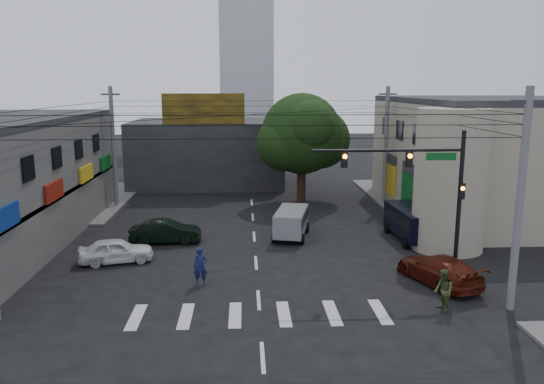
{
  "coord_description": "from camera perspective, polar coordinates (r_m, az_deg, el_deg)",
  "views": [
    {
      "loc": [
        -0.56,
        -24.77,
        9.16
      ],
      "look_at": [
        0.96,
        4.0,
        3.42
      ],
      "focal_mm": 35.0,
      "sensor_mm": 36.0,
      "label": 1
    }
  ],
  "objects": [
    {
      "name": "sidewalk_far_left",
      "position": [
        47.07,
        -24.7,
        -0.9
      ],
      "size": [
        16.0,
        16.0,
        0.15
      ],
      "primitive_type": "cube",
      "color": "#514F4C",
      "rests_on": "ground"
    },
    {
      "name": "maroon_sedan",
      "position": [
        26.47,
        17.48,
        -7.94
      ],
      "size": [
        4.91,
        5.95,
        1.37
      ],
      "primitive_type": "imported",
      "rotation": [
        0.0,
        0.0,
        3.48
      ],
      "color": "#4E160B",
      "rests_on": "ground"
    },
    {
      "name": "pedestrian_olive",
      "position": [
        23.3,
        17.95,
        -10.09
      ],
      "size": [
        0.92,
        0.74,
        1.78
      ],
      "primitive_type": "imported",
      "rotation": [
        0.0,
        0.0,
        -1.53
      ],
      "color": "#3C4A22",
      "rests_on": "ground"
    },
    {
      "name": "navy_van",
      "position": [
        33.23,
        14.73,
        -3.35
      ],
      "size": [
        5.1,
        2.34,
        1.97
      ],
      "primitive_type": null,
      "rotation": [
        0.0,
        0.0,
        1.62
      ],
      "color": "black",
      "rests_on": "ground"
    },
    {
      "name": "building_far",
      "position": [
        51.26,
        -6.86,
        4.29
      ],
      "size": [
        14.0,
        10.0,
        6.0
      ],
      "primitive_type": "cube",
      "color": "#232326",
      "rests_on": "ground"
    },
    {
      "name": "dark_sedan",
      "position": [
        32.25,
        -11.37,
        -4.19
      ],
      "size": [
        1.75,
        4.28,
        1.37
      ],
      "primitive_type": "imported",
      "rotation": [
        0.0,
        0.0,
        1.61
      ],
      "color": "black",
      "rests_on": "ground"
    },
    {
      "name": "ground",
      "position": [
        26.42,
        -1.63,
        -9.02
      ],
      "size": [
        160.0,
        160.0,
        0.0
      ],
      "primitive_type": "plane",
      "color": "black",
      "rests_on": "ground"
    },
    {
      "name": "corner_column",
      "position": [
        31.43,
        18.61,
        1.23
      ],
      "size": [
        4.0,
        4.0,
        8.0
      ],
      "primitive_type": "cylinder",
      "color": "gray",
      "rests_on": "ground"
    },
    {
      "name": "tower_distant",
      "position": [
        95.64,
        -2.8,
        18.97
      ],
      "size": [
        9.0,
        9.0,
        44.0
      ],
      "primitive_type": "cube",
      "color": "silver",
      "rests_on": "ground"
    },
    {
      "name": "utility_pole_far_right",
      "position": [
        42.49,
        12.13,
        4.86
      ],
      "size": [
        0.32,
        0.32,
        9.2
      ],
      "primitive_type": "cylinder",
      "color": "#59595B",
      "rests_on": "ground"
    },
    {
      "name": "street_tree",
      "position": [
        42.18,
        3.22,
        6.24
      ],
      "size": [
        6.4,
        6.4,
        8.7
      ],
      "color": "black",
      "rests_on": "ground"
    },
    {
      "name": "white_compact",
      "position": [
        29.34,
        -16.42,
        -6.06
      ],
      "size": [
        3.22,
        4.51,
        1.3
      ],
      "primitive_type": "imported",
      "rotation": [
        0.0,
        0.0,
        1.8
      ],
      "color": "silver",
      "rests_on": "ground"
    },
    {
      "name": "traffic_gantry",
      "position": [
        25.57,
        16.18,
        1.07
      ],
      "size": [
        7.1,
        0.35,
        7.2
      ],
      "color": "black",
      "rests_on": "ground"
    },
    {
      "name": "traffic_officer",
      "position": [
        25.17,
        -7.7,
        -7.97
      ],
      "size": [
        0.7,
        0.49,
        1.82
      ],
      "primitive_type": "imported",
      "rotation": [
        0.0,
        0.0,
        0.04
      ],
      "color": "#15194A",
      "rests_on": "ground"
    },
    {
      "name": "silver_minivan",
      "position": [
        32.73,
        2.09,
        -3.42
      ],
      "size": [
        4.74,
        3.41,
        1.73
      ],
      "primitive_type": null,
      "rotation": [
        0.0,
        0.0,
        1.35
      ],
      "color": "#989AA0",
      "rests_on": "ground"
    },
    {
      "name": "utility_pole_near_right",
      "position": [
        23.54,
        25.09,
        -0.98
      ],
      "size": [
        0.32,
        0.32,
        9.2
      ],
      "primitive_type": "cylinder",
      "color": "#59595B",
      "rests_on": "ground"
    },
    {
      "name": "building_right",
      "position": [
        42.4,
        23.01,
        3.38
      ],
      "size": [
        14.0,
        18.0,
        8.0
      ],
      "primitive_type": "cube",
      "color": "gray",
      "rests_on": "ground"
    },
    {
      "name": "sidewalk_far_right",
      "position": [
        47.5,
        20.05,
        -0.45
      ],
      "size": [
        16.0,
        16.0,
        0.15
      ],
      "primitive_type": "cube",
      "color": "#514F4C",
      "rests_on": "ground"
    },
    {
      "name": "billboard",
      "position": [
        46.04,
        -7.39,
        8.86
      ],
      "size": [
        7.0,
        0.3,
        2.6
      ],
      "primitive_type": "cube",
      "color": "olive",
      "rests_on": "building_far"
    },
    {
      "name": "utility_pole_far_left",
      "position": [
        42.21,
        -16.67,
        4.6
      ],
      "size": [
        0.32,
        0.32,
        9.2
      ],
      "primitive_type": "cylinder",
      "color": "#59595B",
      "rests_on": "ground"
    }
  ]
}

